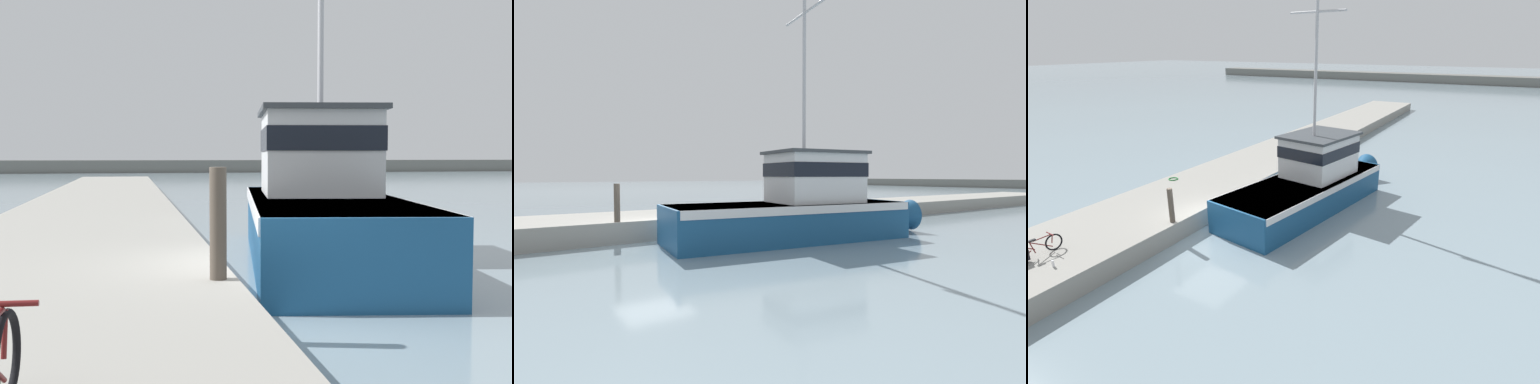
# 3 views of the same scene
# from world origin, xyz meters

# --- Properties ---
(ground_plane) EXTENTS (320.00, 320.00, 0.00)m
(ground_plane) POSITION_xyz_m (0.00, 0.00, 0.00)
(ground_plane) COLOR gray
(dock_pier) EXTENTS (4.78, 80.00, 0.83)m
(dock_pier) POSITION_xyz_m (-3.04, 0.00, 0.41)
(dock_pier) COLOR gray
(dock_pier) RESTS_ON ground_plane
(fishing_boat_main) EXTENTS (4.74, 11.47, 10.73)m
(fishing_boat_main) POSITION_xyz_m (2.34, 5.19, 1.33)
(fishing_boat_main) COLOR navy
(fishing_boat_main) RESTS_ON ground_plane
(mooring_post) EXTENTS (0.22, 0.22, 1.43)m
(mooring_post) POSITION_xyz_m (-0.91, -1.04, 1.54)
(mooring_post) COLOR #51473D
(mooring_post) RESTS_ON dock_pier
(hose_coil) EXTENTS (0.51, 0.51, 0.05)m
(hose_coil) POSITION_xyz_m (-4.81, 3.03, 0.85)
(hose_coil) COLOR #197A2D
(hose_coil) RESTS_ON dock_pier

